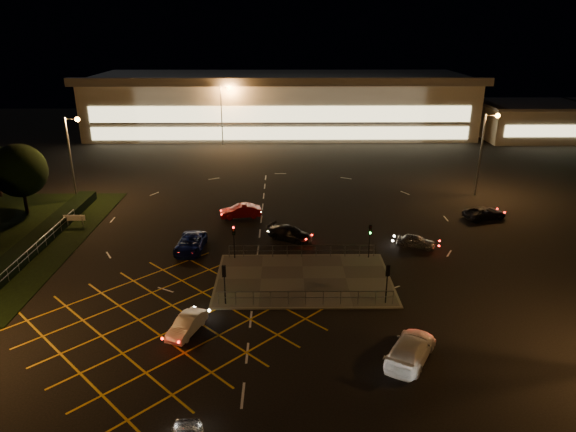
{
  "coord_description": "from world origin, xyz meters",
  "views": [
    {
      "loc": [
        0.29,
        -39.67,
        19.74
      ],
      "look_at": [
        0.84,
        7.63,
        2.0
      ],
      "focal_mm": 32.0,
      "sensor_mm": 36.0,
      "label": 1
    }
  ],
  "objects_px": {
    "signal_se": "(387,276)",
    "signal_nw": "(234,235)",
    "signal_sw": "(224,277)",
    "car_circ_red": "(241,211)",
    "car_east_grey": "(485,213)",
    "signal_ne": "(370,234)",
    "car_far_dkgrey": "(290,233)",
    "car_queue_white": "(187,325)",
    "car_right_silver": "(416,241)",
    "car_left_blue": "(190,244)",
    "car_approach_white": "(411,349)"
  },
  "relations": [
    {
      "from": "signal_se",
      "to": "signal_nw",
      "type": "distance_m",
      "value": 14.41
    },
    {
      "from": "signal_sw",
      "to": "car_circ_red",
      "type": "distance_m",
      "value": 18.67
    },
    {
      "from": "car_circ_red",
      "to": "car_east_grey",
      "type": "xyz_separation_m",
      "value": [
        26.32,
        -0.69,
        -0.07
      ]
    },
    {
      "from": "signal_nw",
      "to": "signal_ne",
      "type": "distance_m",
      "value": 12.0
    },
    {
      "from": "car_far_dkgrey",
      "to": "car_circ_red",
      "type": "height_order",
      "value": "car_circ_red"
    },
    {
      "from": "signal_sw",
      "to": "signal_ne",
      "type": "xyz_separation_m",
      "value": [
        12.0,
        7.99,
        0.0
      ]
    },
    {
      "from": "car_queue_white",
      "to": "car_right_silver",
      "type": "bearing_deg",
      "value": 56.3
    },
    {
      "from": "signal_se",
      "to": "car_right_silver",
      "type": "distance_m",
      "value": 11.59
    },
    {
      "from": "signal_se",
      "to": "signal_ne",
      "type": "distance_m",
      "value": 7.99
    },
    {
      "from": "signal_nw",
      "to": "car_east_grey",
      "type": "relative_size",
      "value": 0.67
    },
    {
      "from": "signal_sw",
      "to": "car_left_blue",
      "type": "distance_m",
      "value": 10.88
    },
    {
      "from": "car_approach_white",
      "to": "signal_ne",
      "type": "bearing_deg",
      "value": -58.51
    },
    {
      "from": "car_circ_red",
      "to": "car_approach_white",
      "type": "xyz_separation_m",
      "value": [
        12.48,
        -25.42,
        0.05
      ]
    },
    {
      "from": "car_right_silver",
      "to": "car_circ_red",
      "type": "bearing_deg",
      "value": 83.02
    },
    {
      "from": "signal_se",
      "to": "car_right_silver",
      "type": "xyz_separation_m",
      "value": [
        4.82,
        10.39,
        -1.75
      ]
    },
    {
      "from": "signal_ne",
      "to": "car_approach_white",
      "type": "bearing_deg",
      "value": -89.08
    },
    {
      "from": "signal_se",
      "to": "car_left_blue",
      "type": "xyz_separation_m",
      "value": [
        -16.24,
        9.89,
        -1.65
      ]
    },
    {
      "from": "signal_nw",
      "to": "car_queue_white",
      "type": "height_order",
      "value": "signal_nw"
    },
    {
      "from": "car_right_silver",
      "to": "car_circ_red",
      "type": "relative_size",
      "value": 0.83
    },
    {
      "from": "car_east_grey",
      "to": "car_approach_white",
      "type": "bearing_deg",
      "value": 133.86
    },
    {
      "from": "signal_se",
      "to": "car_east_grey",
      "type": "distance_m",
      "value": 22.85
    },
    {
      "from": "signal_sw",
      "to": "car_east_grey",
      "type": "relative_size",
      "value": 0.67
    },
    {
      "from": "car_right_silver",
      "to": "car_left_blue",
      "type": "bearing_deg",
      "value": 110.08
    },
    {
      "from": "signal_sw",
      "to": "car_east_grey",
      "type": "bearing_deg",
      "value": -145.53
    },
    {
      "from": "signal_se",
      "to": "car_right_silver",
      "type": "relative_size",
      "value": 0.87
    },
    {
      "from": "signal_sw",
      "to": "car_queue_white",
      "type": "xyz_separation_m",
      "value": [
        -2.23,
        -3.62,
        -1.75
      ]
    },
    {
      "from": "signal_se",
      "to": "car_approach_white",
      "type": "bearing_deg",
      "value": 92.0
    },
    {
      "from": "car_approach_white",
      "to": "car_circ_red",
      "type": "bearing_deg",
      "value": -33.29
    },
    {
      "from": "car_right_silver",
      "to": "signal_se",
      "type": "bearing_deg",
      "value": 173.81
    },
    {
      "from": "car_approach_white",
      "to": "car_east_grey",
      "type": "bearing_deg",
      "value": -88.68
    },
    {
      "from": "car_left_blue",
      "to": "car_approach_white",
      "type": "relative_size",
      "value": 0.98
    },
    {
      "from": "car_left_blue",
      "to": "car_approach_white",
      "type": "height_order",
      "value": "car_approach_white"
    },
    {
      "from": "car_far_dkgrey",
      "to": "car_approach_white",
      "type": "xyz_separation_m",
      "value": [
        7.23,
        -19.24,
        0.11
      ]
    },
    {
      "from": "car_far_dkgrey",
      "to": "car_east_grey",
      "type": "bearing_deg",
      "value": -44.61
    },
    {
      "from": "car_left_blue",
      "to": "car_right_silver",
      "type": "relative_size",
      "value": 1.43
    },
    {
      "from": "signal_se",
      "to": "car_far_dkgrey",
      "type": "distance_m",
      "value": 14.36
    },
    {
      "from": "signal_se",
      "to": "car_left_blue",
      "type": "height_order",
      "value": "signal_se"
    },
    {
      "from": "signal_sw",
      "to": "car_approach_white",
      "type": "height_order",
      "value": "signal_sw"
    },
    {
      "from": "car_approach_white",
      "to": "car_queue_white",
      "type": "bearing_deg",
      "value": 18.09
    },
    {
      "from": "signal_nw",
      "to": "signal_se",
      "type": "bearing_deg",
      "value": -33.65
    },
    {
      "from": "car_circ_red",
      "to": "car_approach_white",
      "type": "distance_m",
      "value": 28.32
    },
    {
      "from": "signal_ne",
      "to": "car_queue_white",
      "type": "distance_m",
      "value": 18.45
    },
    {
      "from": "signal_nw",
      "to": "car_circ_red",
      "type": "height_order",
      "value": "signal_nw"
    },
    {
      "from": "car_right_silver",
      "to": "signal_nw",
      "type": "bearing_deg",
      "value": 116.85
    },
    {
      "from": "signal_ne",
      "to": "car_circ_red",
      "type": "height_order",
      "value": "signal_ne"
    },
    {
      "from": "car_queue_white",
      "to": "car_approach_white",
      "type": "height_order",
      "value": "car_approach_white"
    },
    {
      "from": "signal_se",
      "to": "car_left_blue",
      "type": "relative_size",
      "value": 0.61
    },
    {
      "from": "car_left_blue",
      "to": "car_approach_white",
      "type": "bearing_deg",
      "value": -43.01
    },
    {
      "from": "car_far_dkgrey",
      "to": "signal_sw",
      "type": "bearing_deg",
      "value": -171.17
    },
    {
      "from": "car_circ_red",
      "to": "car_queue_white",
      "type": "bearing_deg",
      "value": -15.21
    }
  ]
}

